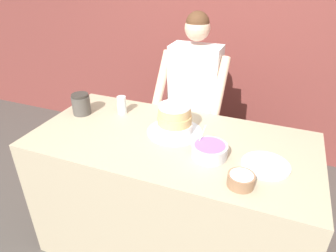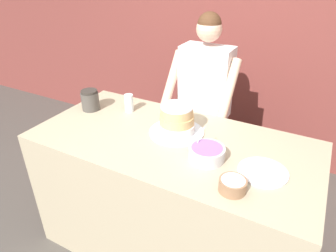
# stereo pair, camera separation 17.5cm
# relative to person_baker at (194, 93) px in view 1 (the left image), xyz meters

# --- Properties ---
(wall_back) EXTENTS (10.00, 0.05, 2.60)m
(wall_back) POSITION_rel_person_baker_xyz_m (0.08, 0.83, 0.36)
(wall_back) COLOR brown
(wall_back) RESTS_ON ground_plane
(counter) EXTENTS (1.75, 0.85, 0.93)m
(counter) POSITION_rel_person_baker_xyz_m (0.08, -0.71, -0.48)
(counter) COLOR tan
(counter) RESTS_ON ground_plane
(person_baker) EXTENTS (0.54, 0.45, 1.57)m
(person_baker) POSITION_rel_person_baker_xyz_m (0.00, 0.00, 0.00)
(person_baker) COLOR #2D2D38
(person_baker) RESTS_ON ground_plane
(cake) EXTENTS (0.35, 0.35, 0.19)m
(cake) POSITION_rel_person_baker_xyz_m (0.06, -0.63, 0.07)
(cake) COLOR silver
(cake) RESTS_ON counter
(frosting_bowl_purple) EXTENTS (0.20, 0.20, 0.16)m
(frosting_bowl_purple) POSITION_rel_person_baker_xyz_m (0.34, -0.81, 0.03)
(frosting_bowl_purple) COLOR silver
(frosting_bowl_purple) RESTS_ON counter
(frosting_bowl_white) EXTENTS (0.13, 0.13, 0.06)m
(frosting_bowl_white) POSITION_rel_person_baker_xyz_m (0.55, -0.99, 0.02)
(frosting_bowl_white) COLOR #936B4C
(frosting_bowl_white) RESTS_ON counter
(drinking_glass) EXTENTS (0.06, 0.06, 0.13)m
(drinking_glass) POSITION_rel_person_baker_xyz_m (-0.38, -0.51, 0.05)
(drinking_glass) COLOR silver
(drinking_glass) RESTS_ON counter
(ceramic_plate) EXTENTS (0.26, 0.26, 0.01)m
(ceramic_plate) POSITION_rel_person_baker_xyz_m (0.64, -0.78, -0.01)
(ceramic_plate) COLOR silver
(ceramic_plate) RESTS_ON counter
(stoneware_jar) EXTENTS (0.13, 0.13, 0.15)m
(stoneware_jar) POSITION_rel_person_baker_xyz_m (-0.64, -0.62, 0.06)
(stoneware_jar) COLOR #4C4742
(stoneware_jar) RESTS_ON counter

